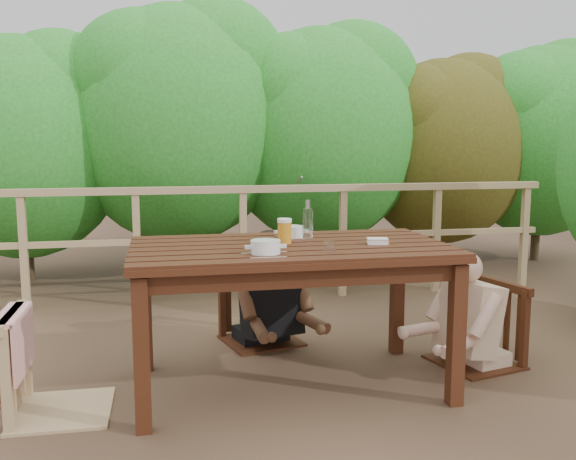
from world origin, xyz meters
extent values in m
plane|color=brown|center=(0.00, 0.00, 0.00)|extent=(60.00, 60.00, 0.00)
cube|color=#33170B|center=(0.00, 0.00, 0.40)|extent=(1.75, 0.98, 0.81)
cube|color=tan|center=(-1.23, -0.11, 0.51)|extent=(0.52, 0.52, 1.03)
cube|color=#33170B|center=(-0.03, 0.83, 0.49)|extent=(0.60, 0.60, 0.98)
cube|color=#33170B|center=(1.22, 0.13, 0.48)|extent=(0.58, 0.58, 0.97)
cube|color=tan|center=(0.00, 2.00, 0.51)|extent=(5.60, 0.10, 1.01)
cylinder|color=white|center=(-0.18, -0.25, 0.85)|extent=(0.26, 0.26, 0.09)
cylinder|color=white|center=(0.06, 0.26, 0.85)|extent=(0.25, 0.25, 0.08)
cylinder|color=orange|center=(-0.02, 0.05, 0.89)|extent=(0.08, 0.08, 0.16)
cylinder|color=silver|center=(0.13, 0.12, 0.93)|extent=(0.06, 0.06, 0.25)
cylinder|color=silver|center=(0.16, -0.28, 0.84)|extent=(0.06, 0.06, 0.07)
cube|color=white|center=(0.48, -0.08, 0.83)|extent=(0.13, 0.10, 0.05)
camera|label=1|loc=(-0.71, -3.41, 1.41)|focal=39.60mm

